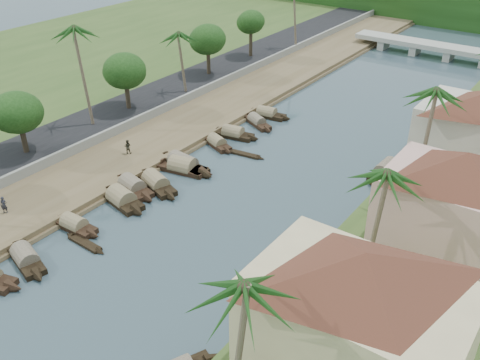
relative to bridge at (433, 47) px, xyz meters
The scene contains 36 objects.
ground 72.02m from the bridge, 90.00° to the right, with size 220.00×220.00×0.00m, color #374A53.
left_bank 54.42m from the bridge, 107.10° to the right, with size 10.00×180.00×0.80m, color brown.
right_bank 55.37m from the bridge, 69.93° to the right, with size 16.00×180.00×1.20m, color #304A1D.
road 57.49m from the bridge, 115.23° to the right, with size 8.00×180.00×1.40m, color black.
retaining_wall 55.79m from the bridge, 111.23° to the right, with size 0.40×180.00×1.10m, color gray.
far_left_fill 72.84m from the bridge, 134.44° to the right, with size 45.00×220.00×1.35m, color #304A1D.
treeline 28.09m from the bridge, 90.00° to the left, with size 120.00×14.00×8.00m.
bridge is the anchor object (origin of this frame).
building_near 76.54m from the bridge, 75.61° to the right, with size 14.85×14.85×10.20m.
building_mid 61.51m from the bridge, 70.98° to the right, with size 14.11×14.11×9.70m.
sampan_3 77.85m from the bridge, 96.54° to the right, with size 7.66×3.59×2.05m.
sampan_4 72.38m from the bridge, 97.47° to the right, with size 6.62×1.75×1.92m.
sampan_5 66.74m from the bridge, 97.89° to the right, with size 7.76×3.37×2.39m.
sampan_6 64.57m from the bridge, 98.94° to the right, with size 7.76×3.33×2.26m.
sampan_7 62.35m from the bridge, 97.96° to the right, with size 8.45×4.32×2.22m.
sampan_8 58.25m from the bridge, 98.50° to the right, with size 8.02×3.32×2.39m.
sampan_9 57.64m from the bridge, 99.07° to the right, with size 9.39×2.69×2.32m.
sampan_10 51.35m from the bridge, 100.38° to the right, with size 6.44×3.58×1.82m.
sampan_11 48.21m from the bridge, 100.98° to the right, with size 7.34×2.93×2.08m.
sampan_12 43.40m from the bridge, 101.81° to the right, with size 7.15×4.42×1.80m.
sampan_13 40.69m from the bridge, 103.09° to the right, with size 7.32×2.50×2.00m.
sampan_15 63.00m from the bridge, 81.61° to the right, with size 3.68×7.16×1.94m.
sampan_16 46.12m from the bridge, 77.72° to the right, with size 1.94×8.31×2.04m.
canoe_1 73.16m from the bridge, 95.30° to the right, with size 5.14×0.96×0.83m.
canoe_2 50.90m from the bridge, 95.92° to the right, with size 5.50×1.52×0.79m.
palm_0 82.42m from the bridge, 79.43° to the right, with size 3.20×3.20×12.43m.
palm_1 67.28m from the bridge, 76.11° to the right, with size 3.20×3.20×11.43m.
palm_2 54.61m from the bridge, 73.74° to the right, with size 3.20×3.20×12.98m.
palm_5 62.68m from the bridge, 112.90° to the right, with size 3.20×3.20×13.32m.
palm_6 47.54m from the bridge, 117.96° to the right, with size 3.20×3.20×9.69m.
tree_2 70.61m from the bridge, 109.91° to the right, with size 5.41×5.41×6.96m.
tree_3 56.10m from the bridge, 115.42° to the right, with size 5.48×5.48×7.32m.
tree_4 41.42m from the bridge, 125.70° to the right, with size 5.33×5.33×7.51m.
tree_5 32.93m from the bridge, 137.57° to the right, with size 4.39×4.39×7.48m.
person_near 76.16m from the bridge, 101.94° to the right, with size 0.63×0.41×1.72m, color #27262E.
person_far 61.07m from the bridge, 104.54° to the right, with size 0.80×0.62×1.65m, color #2F2D20.
Camera 1 is at (26.50, -23.83, 28.55)m, focal length 40.00 mm.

